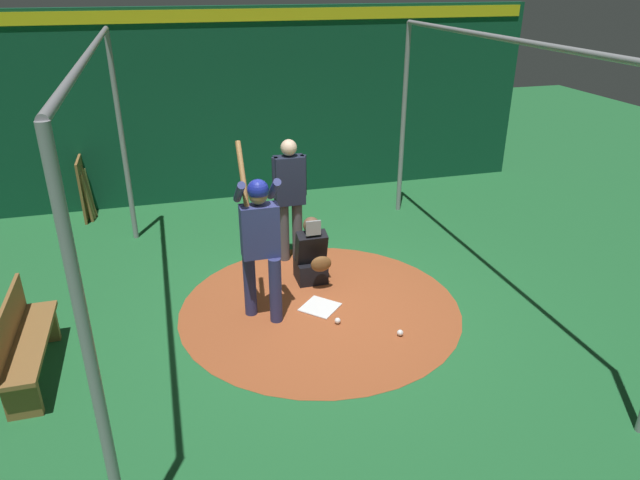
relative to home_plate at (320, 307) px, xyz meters
The scene contains 12 objects.
ground_plane 0.01m from the home_plate, ahead, with size 26.55×26.55×0.00m, color #216633.
dirt_circle 0.01m from the home_plate, ahead, with size 3.54×3.54×0.01m, color #9E4C28.
home_plate is the anchor object (origin of this frame).
batter 1.30m from the home_plate, 89.67° to the right, with size 0.68×0.49×2.13m.
catcher 0.80m from the home_plate, behind, with size 0.58×0.40×0.96m.
umpire 1.79m from the home_plate, behind, with size 0.23×0.49×1.81m.
back_wall 4.74m from the home_plate, behind, with size 0.22×10.55×3.38m.
cage_frame 2.23m from the home_plate, ahead, with size 5.86×4.62×3.21m.
bat_rack 5.21m from the home_plate, 143.73° to the right, with size 1.06×0.21×1.05m.
bench 3.36m from the home_plate, 81.39° to the right, with size 1.54×0.36×0.85m.
baseball_0 0.43m from the home_plate, 14.51° to the left, with size 0.07×0.07×0.07m, color white.
baseball_1 1.13m from the home_plate, 40.61° to the left, with size 0.07×0.07×0.07m, color white.
Camera 1 is at (6.06, -1.70, 3.84)m, focal length 32.40 mm.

